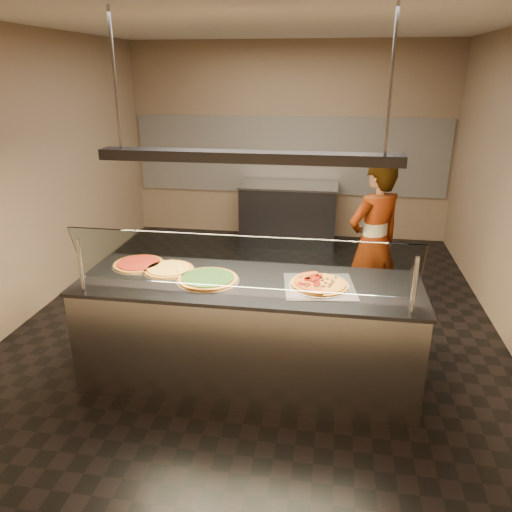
% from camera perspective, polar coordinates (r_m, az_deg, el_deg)
% --- Properties ---
extents(ground, '(5.00, 6.00, 0.02)m').
position_cam_1_polar(ground, '(5.60, 0.52, -6.84)').
color(ground, black).
rests_on(ground, ground).
extents(ceiling, '(5.00, 6.00, 0.02)m').
position_cam_1_polar(ceiling, '(5.00, 0.64, 25.62)').
color(ceiling, silver).
rests_on(ceiling, wall_back).
extents(wall_back, '(5.00, 0.02, 3.00)m').
position_cam_1_polar(wall_back, '(8.04, 3.84, 12.83)').
color(wall_back, '#907C5D').
rests_on(wall_back, ground).
extents(wall_front, '(5.00, 0.02, 3.00)m').
position_cam_1_polar(wall_front, '(2.31, -10.66, -7.20)').
color(wall_front, '#907C5D').
rests_on(wall_front, ground).
extents(wall_left, '(0.02, 6.00, 3.00)m').
position_cam_1_polar(wall_left, '(5.99, -24.18, 8.50)').
color(wall_left, '#907C5D').
rests_on(wall_left, ground).
extents(tile_band, '(4.90, 0.02, 1.20)m').
position_cam_1_polar(tile_band, '(8.04, 3.78, 11.38)').
color(tile_band, silver).
rests_on(tile_band, wall_back).
extents(serving_counter, '(2.82, 0.94, 0.93)m').
position_cam_1_polar(serving_counter, '(4.31, -0.83, -8.61)').
color(serving_counter, '#B7B7BC').
rests_on(serving_counter, ground).
extents(sneeze_guard, '(2.58, 0.18, 0.54)m').
position_cam_1_polar(sneeze_guard, '(3.68, -1.80, -0.79)').
color(sneeze_guard, '#B7B7BC').
rests_on(sneeze_guard, serving_counter).
extents(perforated_tray, '(0.63, 0.63, 0.01)m').
position_cam_1_polar(perforated_tray, '(4.04, 7.26, -3.42)').
color(perforated_tray, silver).
rests_on(perforated_tray, serving_counter).
extents(half_pizza_pepperoni, '(0.29, 0.48, 0.05)m').
position_cam_1_polar(half_pizza_pepperoni, '(4.03, 5.72, -2.97)').
color(half_pizza_pepperoni, '#985B1B').
rests_on(half_pizza_pepperoni, perforated_tray).
extents(half_pizza_sausage, '(0.29, 0.48, 0.04)m').
position_cam_1_polar(half_pizza_sausage, '(4.03, 8.84, -3.24)').
color(half_pizza_sausage, '#985B1B').
rests_on(half_pizza_sausage, perforated_tray).
extents(pizza_spinach, '(0.52, 0.52, 0.03)m').
position_cam_1_polar(pizza_spinach, '(4.13, -5.51, -2.61)').
color(pizza_spinach, silver).
rests_on(pizza_spinach, serving_counter).
extents(pizza_cheese, '(0.45, 0.45, 0.03)m').
position_cam_1_polar(pizza_cheese, '(4.38, -9.91, -1.48)').
color(pizza_cheese, silver).
rests_on(pizza_cheese, serving_counter).
extents(pizza_tomato, '(0.47, 0.47, 0.03)m').
position_cam_1_polar(pizza_tomato, '(4.56, -13.24, -0.85)').
color(pizza_tomato, silver).
rests_on(pizza_tomato, serving_counter).
extents(pizza_spatula, '(0.23, 0.22, 0.02)m').
position_cam_1_polar(pizza_spatula, '(4.29, -8.33, -1.67)').
color(pizza_spatula, '#B7B7BC').
rests_on(pizza_spatula, pizza_spinach).
extents(prep_table, '(1.49, 0.74, 0.93)m').
position_cam_1_polar(prep_table, '(7.79, 3.72, 4.82)').
color(prep_table, '#323237').
rests_on(prep_table, ground).
extents(worker, '(0.76, 0.72, 1.75)m').
position_cam_1_polar(worker, '(5.31, 13.28, 1.40)').
color(worker, '#26222C').
rests_on(worker, ground).
extents(heat_lamp_housing, '(2.30, 0.18, 0.08)m').
position_cam_1_polar(heat_lamp_housing, '(3.82, -0.94, 11.27)').
color(heat_lamp_housing, '#323237').
rests_on(heat_lamp_housing, ceiling).
extents(lamp_rod_left, '(0.02, 0.02, 1.01)m').
position_cam_1_polar(lamp_rod_left, '(4.06, -15.83, 18.83)').
color(lamp_rod_left, '#B7B7BC').
rests_on(lamp_rod_left, ceiling).
extents(lamp_rod_right, '(0.02, 0.02, 1.01)m').
position_cam_1_polar(lamp_rod_right, '(3.73, 15.22, 18.81)').
color(lamp_rod_right, '#B7B7BC').
rests_on(lamp_rod_right, ceiling).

